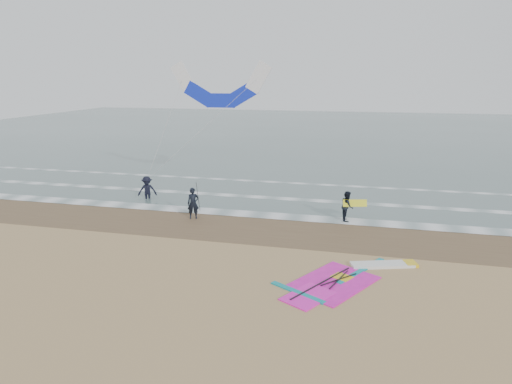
% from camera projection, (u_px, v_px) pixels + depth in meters
% --- Properties ---
extents(ground, '(120.00, 120.00, 0.00)m').
position_uv_depth(ground, '(238.00, 277.00, 18.08)').
color(ground, tan).
rests_on(ground, ground).
extents(sea_water, '(120.00, 80.00, 0.02)m').
position_uv_depth(sea_water, '(332.00, 133.00, 63.28)').
color(sea_water, '#47605E').
rests_on(sea_water, ground).
extents(wet_sand_band, '(120.00, 5.00, 0.01)m').
position_uv_depth(wet_sand_band, '(269.00, 229.00, 23.73)').
color(wet_sand_band, brown).
rests_on(wet_sand_band, ground).
extents(foam_waterline, '(120.00, 9.15, 0.02)m').
position_uv_depth(foam_waterline, '(284.00, 205.00, 27.91)').
color(foam_waterline, white).
rests_on(foam_waterline, ground).
extents(windsurf_rig, '(5.67, 5.37, 0.14)m').
position_uv_depth(windsurf_rig, '(348.00, 278.00, 17.90)').
color(windsurf_rig, white).
rests_on(windsurf_rig, ground).
extents(person_standing, '(0.75, 0.63, 1.75)m').
position_uv_depth(person_standing, '(193.00, 203.00, 25.24)').
color(person_standing, black).
rests_on(person_standing, ground).
extents(person_walking, '(0.73, 0.88, 1.67)m').
position_uv_depth(person_walking, '(347.00, 206.00, 24.85)').
color(person_walking, black).
rests_on(person_walking, ground).
extents(person_wading, '(1.37, 1.08, 1.86)m').
position_uv_depth(person_wading, '(147.00, 185.00, 29.18)').
color(person_wading, black).
rests_on(person_wading, ground).
extents(held_pole, '(0.17, 0.86, 1.82)m').
position_uv_depth(held_pole, '(198.00, 197.00, 25.07)').
color(held_pole, black).
rests_on(held_pole, ground).
extents(carried_kiteboard, '(1.30, 0.51, 0.39)m').
position_uv_depth(carried_kiteboard, '(355.00, 203.00, 24.61)').
color(carried_kiteboard, yellow).
rests_on(carried_kiteboard, ground).
extents(surf_kite, '(7.65, 2.48, 7.42)m').
position_uv_depth(surf_kite, '(220.00, 89.00, 28.99)').
color(surf_kite, white).
rests_on(surf_kite, ground).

